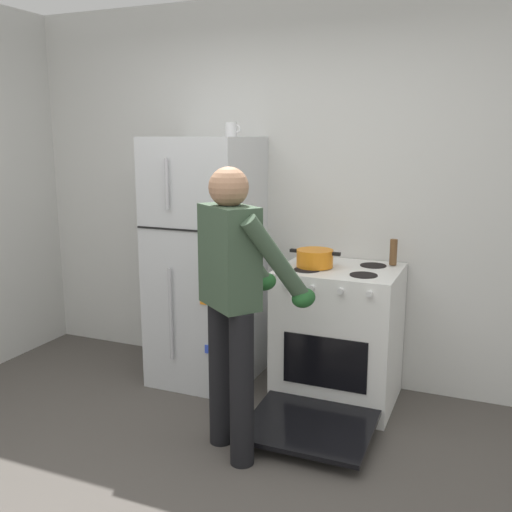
{
  "coord_description": "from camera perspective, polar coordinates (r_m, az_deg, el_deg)",
  "views": [
    {
      "loc": [
        1.35,
        -2.01,
        1.76
      ],
      "look_at": [
        -0.05,
        1.32,
        1.0
      ],
      "focal_mm": 40.66,
      "sensor_mm": 36.0,
      "label": 1
    }
  ],
  "objects": [
    {
      "name": "pepper_mill",
      "position": [
        3.9,
        13.36,
        0.37
      ],
      "size": [
        0.05,
        0.05,
        0.17
      ],
      "primitive_type": "cylinder",
      "color": "brown",
      "rests_on": "stove_range"
    },
    {
      "name": "refrigerator",
      "position": [
        4.14,
        -4.91,
        -0.53
      ],
      "size": [
        0.68,
        0.72,
        1.75
      ],
      "color": "silver",
      "rests_on": "ground"
    },
    {
      "name": "person_cook",
      "position": [
        3.1,
        -2.08,
        -3.22
      ],
      "size": [
        0.64,
        0.67,
        1.6
      ],
      "color": "black",
      "rests_on": "ground"
    },
    {
      "name": "kitchen_wall_back",
      "position": [
        4.2,
        3.99,
        6.25
      ],
      "size": [
        6.0,
        0.1,
        2.7
      ],
      "primitive_type": "cube",
      "color": "silver",
      "rests_on": "ground"
    },
    {
      "name": "red_pot",
      "position": [
        3.77,
        5.8,
        -0.21
      ],
      "size": [
        0.34,
        0.24,
        0.11
      ],
      "color": "orange",
      "rests_on": "stove_range"
    },
    {
      "name": "coffee_mug",
      "position": [
        4.01,
        -2.44,
        12.33
      ],
      "size": [
        0.11,
        0.08,
        0.1
      ],
      "color": "silver",
      "rests_on": "refrigerator"
    },
    {
      "name": "stove_range",
      "position": [
        3.9,
        8.04,
        -7.9
      ],
      "size": [
        0.76,
        1.22,
        0.92
      ],
      "color": "white",
      "rests_on": "ground"
    }
  ]
}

